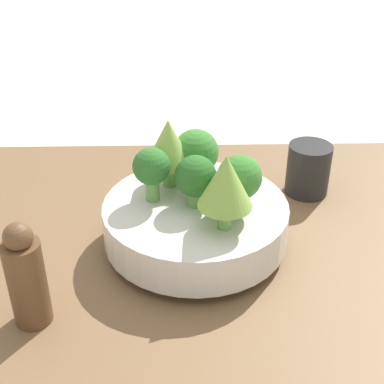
{
  "coord_description": "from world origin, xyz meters",
  "views": [
    {
      "loc": [
        -0.0,
        0.61,
        0.51
      ],
      "look_at": [
        -0.02,
        -0.02,
        0.13
      ],
      "focal_mm": 50.0,
      "sensor_mm": 36.0,
      "label": 1
    }
  ],
  "objects": [
    {
      "name": "broccoli_floret_front",
      "position": [
        -0.02,
        -0.09,
        0.16
      ],
      "size": [
        0.07,
        0.07,
        0.08
      ],
      "color": "#7AB256",
      "rests_on": "bowl"
    },
    {
      "name": "table",
      "position": [
        0.0,
        0.0,
        0.02
      ],
      "size": [
        0.94,
        0.7,
        0.04
      ],
      "color": "brown",
      "rests_on": "ground_plane"
    },
    {
      "name": "broccoli_floret_center",
      "position": [
        -0.02,
        -0.02,
        0.16
      ],
      "size": [
        0.06,
        0.06,
        0.07
      ],
      "color": "#6BA34C",
      "rests_on": "bowl"
    },
    {
      "name": "cup",
      "position": [
        -0.21,
        -0.16,
        0.09
      ],
      "size": [
        0.07,
        0.07,
        0.09
      ],
      "color": "black",
      "rests_on": "table"
    },
    {
      "name": "romanesco_piece_near",
      "position": [
        0.02,
        -0.07,
        0.18
      ],
      "size": [
        0.07,
        0.07,
        0.1
      ],
      "color": "#6BA34C",
      "rests_on": "bowl"
    },
    {
      "name": "broccoli_floret_right",
      "position": [
        0.04,
        -0.03,
        0.17
      ],
      "size": [
        0.05,
        0.05,
        0.08
      ],
      "color": "#6BA34C",
      "rests_on": "bowl"
    },
    {
      "name": "pepper_mill",
      "position": [
        0.18,
        0.13,
        0.11
      ],
      "size": [
        0.05,
        0.05,
        0.14
      ],
      "color": "brown",
      "rests_on": "table"
    },
    {
      "name": "ground_plane",
      "position": [
        0.0,
        0.0,
        0.0
      ],
      "size": [
        6.0,
        6.0,
        0.0
      ],
      "primitive_type": "plane",
      "color": "beige"
    },
    {
      "name": "romanesco_piece_far",
      "position": [
        -0.06,
        0.04,
        0.18
      ],
      "size": [
        0.07,
        0.07,
        0.1
      ],
      "color": "#6BA34C",
      "rests_on": "bowl"
    },
    {
      "name": "broccoli_floret_left",
      "position": [
        -0.08,
        -0.0,
        0.16
      ],
      "size": [
        0.06,
        0.06,
        0.08
      ],
      "color": "#609347",
      "rests_on": "bowl"
    },
    {
      "name": "bowl",
      "position": [
        -0.02,
        -0.02,
        0.09
      ],
      "size": [
        0.26,
        0.26,
        0.07
      ],
      "color": "silver",
      "rests_on": "table"
    }
  ]
}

